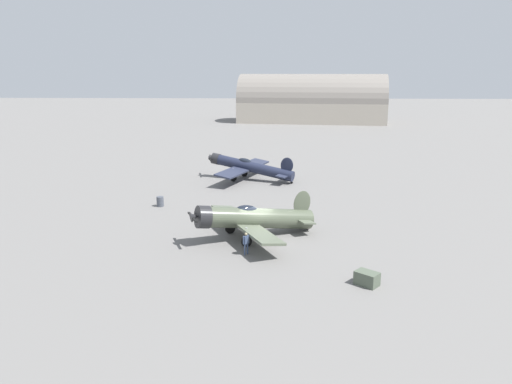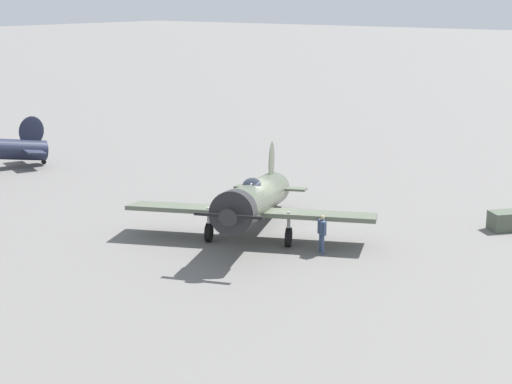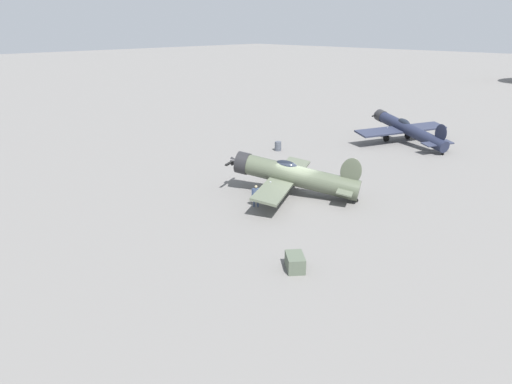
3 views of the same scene
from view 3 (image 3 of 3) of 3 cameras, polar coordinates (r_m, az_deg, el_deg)
name	(u,v)px [view 3 (image 3 of 3)]	position (r m, az deg, el deg)	size (l,w,h in m)	color
ground_plane	(297,195)	(33.79, 5.32, -0.42)	(400.00, 400.00, 0.00)	slate
airplane_foreground	(292,175)	(33.37, 4.58, 2.16)	(9.71, 10.14, 3.38)	#4C5442
airplane_mid_apron	(406,129)	(51.09, 18.64, 7.66)	(10.48, 11.15, 3.08)	#1E2338
ground_crew_mechanic	(256,194)	(31.23, 0.00, -0.23)	(0.44, 0.51, 1.60)	#384766
equipment_crate	(295,262)	(23.72, 5.01, -8.92)	(1.61, 1.56, 0.83)	#4C5647
fuel_drum	(278,146)	(45.68, 2.82, 5.87)	(0.69, 0.69, 0.94)	#474C56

